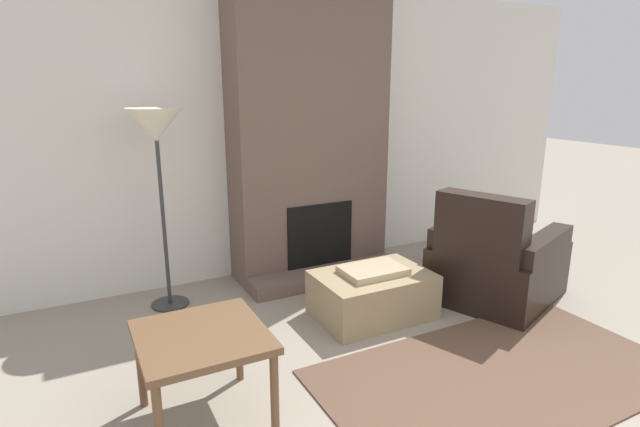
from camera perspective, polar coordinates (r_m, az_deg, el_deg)
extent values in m
cube|color=silver|center=(4.75, -2.55, 9.32)|extent=(6.81, 0.06, 2.60)
cube|color=brown|center=(4.53, -1.25, 9.06)|extent=(1.43, 0.43, 2.60)
cube|color=brown|center=(4.53, 0.79, -7.13)|extent=(1.43, 0.27, 0.13)
cube|color=black|center=(4.52, 0.03, -2.47)|extent=(0.64, 0.02, 0.57)
cube|color=#998460|center=(3.89, 5.95, -9.23)|extent=(0.86, 0.59, 0.35)
cube|color=tan|center=(3.82, 6.03, -6.50)|extent=(0.47, 0.33, 0.05)
cube|color=black|center=(4.44, 19.60, -6.21)|extent=(1.23, 1.15, 0.45)
cube|color=black|center=(4.01, 17.69, -4.58)|extent=(0.43, 0.71, 0.94)
cube|color=black|center=(4.31, 23.91, -6.17)|extent=(0.90, 0.47, 0.61)
cube|color=black|center=(4.54, 15.70, -4.37)|extent=(0.90, 0.47, 0.61)
cube|color=brown|center=(2.70, -13.38, -13.53)|extent=(0.64, 0.65, 0.04)
cylinder|color=brown|center=(2.67, -5.21, -19.95)|extent=(0.04, 0.04, 0.47)
cylinder|color=brown|center=(3.03, -19.81, -16.24)|extent=(0.04, 0.04, 0.47)
cylinder|color=brown|center=(3.12, -9.27, -14.49)|extent=(0.04, 0.04, 0.47)
cylinder|color=#333333|center=(4.29, -16.73, -9.84)|extent=(0.29, 0.29, 0.02)
cylinder|color=#333333|center=(4.07, -17.42, -1.28)|extent=(0.03, 0.03, 1.31)
cone|color=silver|center=(3.93, -18.30, 9.65)|extent=(0.42, 0.42, 0.24)
cube|color=brown|center=(3.42, 19.88, -16.90)|extent=(2.25, 1.23, 0.01)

